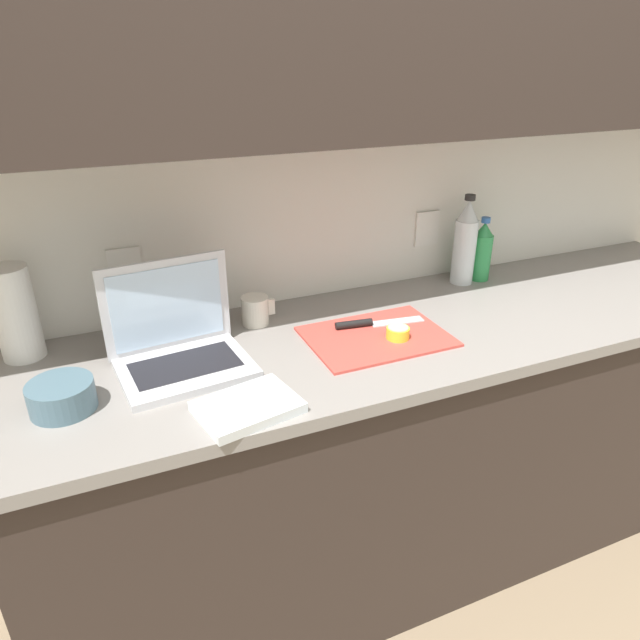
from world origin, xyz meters
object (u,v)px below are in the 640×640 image
at_px(cutting_board, 376,336).
at_px(bottle_oil_tall, 465,243).
at_px(bottle_green_soda, 482,252).
at_px(bowl_white, 62,396).
at_px(paper_towel_roll, 15,313).
at_px(knife, 365,323).
at_px(laptop, 178,342).
at_px(measuring_cup, 255,310).
at_px(lemon_half_cut, 398,333).

xyz_separation_m(cutting_board, bottle_oil_tall, (0.48, 0.26, 0.14)).
height_order(bottle_green_soda, bowl_white, bottle_green_soda).
xyz_separation_m(bottle_oil_tall, paper_towel_roll, (-1.39, 0.02, -0.02)).
bearing_deg(knife, bottle_oil_tall, 29.77).
relative_size(laptop, bottle_green_soda, 1.56).
height_order(measuring_cup, bowl_white, measuring_cup).
xyz_separation_m(cutting_board, lemon_half_cut, (0.05, -0.04, 0.02)).
height_order(bottle_oil_tall, measuring_cup, bottle_oil_tall).
xyz_separation_m(bottle_green_soda, paper_towel_roll, (-1.46, 0.02, 0.02)).
bearing_deg(measuring_cup, paper_towel_roll, 175.33).
relative_size(cutting_board, bowl_white, 2.69).
xyz_separation_m(knife, bottle_oil_tall, (0.48, 0.19, 0.13)).
bearing_deg(cutting_board, laptop, 172.30).
xyz_separation_m(cutting_board, bowl_white, (-0.82, -0.03, 0.03)).
relative_size(laptop, cutting_board, 0.89).
xyz_separation_m(bottle_green_soda, bottle_oil_tall, (-0.08, -0.00, 0.04)).
xyz_separation_m(lemon_half_cut, bottle_oil_tall, (0.43, 0.30, 0.12)).
distance_m(lemon_half_cut, measuring_cup, 0.42).
relative_size(knife, bottle_green_soda, 1.21).
bearing_deg(knife, bowl_white, -165.33).
bearing_deg(bowl_white, measuring_cup, 25.56).
height_order(measuring_cup, paper_towel_roll, paper_towel_roll).
bearing_deg(cutting_board, bowl_white, -177.75).
bearing_deg(bottle_oil_tall, paper_towel_roll, 179.38).
bearing_deg(measuring_cup, lemon_half_cut, -38.33).
distance_m(laptop, cutting_board, 0.55).
xyz_separation_m(bottle_oil_tall, measuring_cup, (-0.76, -0.04, -0.10)).
bearing_deg(cutting_board, bottle_green_soda, 25.22).
bearing_deg(laptop, bottle_green_soda, 4.04).
xyz_separation_m(laptop, bowl_white, (-0.28, -0.11, -0.03)).
bearing_deg(bowl_white, bottle_green_soda, 12.01).
bearing_deg(lemon_half_cut, knife, 115.38).
bearing_deg(bottle_oil_tall, cutting_board, -151.33).
xyz_separation_m(lemon_half_cut, bowl_white, (-0.87, 0.01, 0.01)).
distance_m(knife, bottle_oil_tall, 0.53).
relative_size(bottle_oil_tall, measuring_cup, 3.07).
height_order(cutting_board, lemon_half_cut, lemon_half_cut).
distance_m(knife, lemon_half_cut, 0.12).
bearing_deg(bottle_green_soda, knife, -160.81).
bearing_deg(lemon_half_cut, cutting_board, 140.16).
bearing_deg(lemon_half_cut, bottle_green_soda, 30.52).
bearing_deg(knife, bottle_green_soda, 26.98).
bearing_deg(laptop, measuring_cup, 25.16).
height_order(cutting_board, bottle_green_soda, bottle_green_soda).
bearing_deg(lemon_half_cut, laptop, 169.23).
relative_size(knife, paper_towel_roll, 1.08).
distance_m(bowl_white, paper_towel_roll, 0.33).
bearing_deg(laptop, lemon_half_cut, -16.46).
bearing_deg(measuring_cup, bowl_white, -154.44).
height_order(laptop, bottle_green_soda, laptop).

